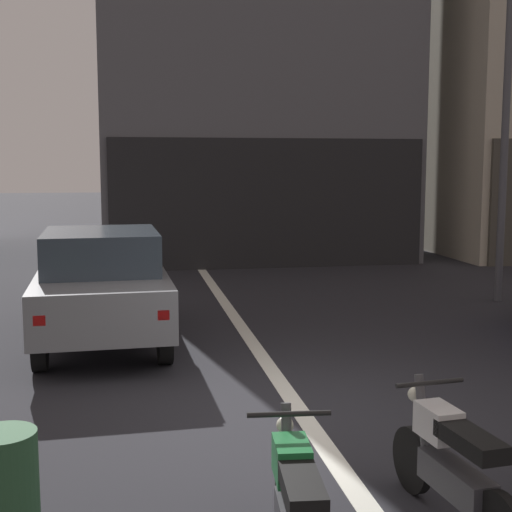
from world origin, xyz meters
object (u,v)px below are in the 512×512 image
at_px(car_grey_crossing_near, 102,283).
at_px(trash_bin, 5,495).
at_px(motorcycle_white_row_left_mid, 451,465).
at_px(motorcycle_green_row_leftmost, 296,511).
at_px(street_lamp, 507,86).

distance_m(car_grey_crossing_near, trash_bin, 5.67).
relative_size(car_grey_crossing_near, motorcycle_white_row_left_mid, 2.50).
height_order(car_grey_crossing_near, trash_bin, car_grey_crossing_near).
xyz_separation_m(motorcycle_green_row_leftmost, motorcycle_white_row_left_mid, (1.24, 0.46, 0.00)).
bearing_deg(motorcycle_white_row_left_mid, street_lamp, 59.11).
bearing_deg(motorcycle_green_row_leftmost, street_lamp, 54.41).
relative_size(street_lamp, motorcycle_green_row_leftmost, 3.89).
distance_m(motorcycle_green_row_leftmost, motorcycle_white_row_left_mid, 1.32).
bearing_deg(trash_bin, street_lamp, 44.72).
distance_m(street_lamp, motorcycle_green_row_leftmost, 10.68).
bearing_deg(motorcycle_green_row_leftmost, car_grey_crossing_near, 102.41).
relative_size(motorcycle_green_row_leftmost, motorcycle_white_row_left_mid, 1.00).
bearing_deg(car_grey_crossing_near, trash_bin, -94.38).
distance_m(street_lamp, motorcycle_white_row_left_mid, 9.68).
distance_m(street_lamp, trash_bin, 11.37).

